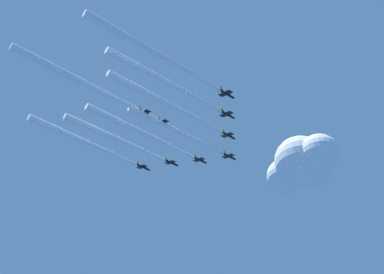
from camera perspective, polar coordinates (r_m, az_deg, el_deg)
The scene contains 10 objects.
jet_lead at distance 247.94m, azimuth -2.96°, elevation 1.30°, with size 10.56×69.41×4.42m.
jet_port_inner at distance 249.80m, azimuth -7.33°, elevation 1.21°, with size 11.44×75.68×4.44m.
jet_starboard_inner at distance 234.90m, azimuth -4.49°, elevation 4.72°, with size 11.49×77.68×4.48m.
jet_port_mid at distance 256.58m, azimuth -10.18°, elevation 0.40°, with size 9.81×69.96×4.48m.
jet_starboard_mid at distance 224.76m, azimuth -4.63°, elevation 7.28°, with size 10.63×74.07×4.46m.
jet_port_outer at distance 260.47m, azimuth -13.88°, elevation 0.12°, with size 11.38×73.21×4.43m.
jet_starboard_outer at distance 211.50m, azimuth -6.17°, elevation 10.73°, with size 11.64×80.21×4.53m.
jet_trail_port at distance 234.24m, azimuth -11.59°, elevation 5.72°, with size 10.83×68.46×4.46m.
jet_trail_starboard at distance 231.20m, azimuth -14.90°, elevation 7.38°, with size 11.33×75.17×4.45m.
cloud_puff at distance 308.77m, azimuth 12.81°, elevation -2.95°, with size 53.03×40.60×33.82m.
Camera 1 is at (-163.45, 106.86, 20.92)m, focal length 45.69 mm.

